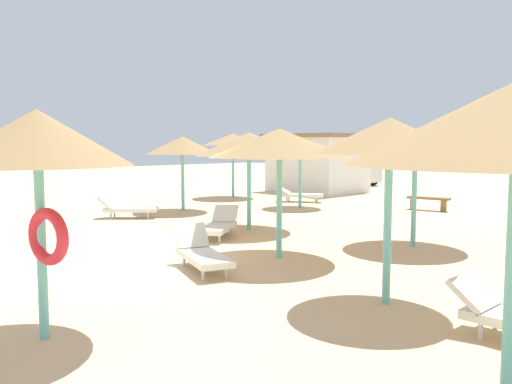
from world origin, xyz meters
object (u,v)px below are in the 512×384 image
(parasol_1, at_px, (300,147))
(parasol_2, at_px, (279,143))
(lounger_0, at_px, (127,208))
(parked_car, at_px, (345,171))
(lounger_1, at_px, (299,194))
(lounger_2, at_px, (202,253))
(parasol_6, at_px, (233,140))
(parasol_9, at_px, (416,144))
(lounger_3, at_px, (219,225))
(bench_2, at_px, (294,186))
(beach_cabana, at_px, (317,163))
(parasol_8, at_px, (390,137))
(parasol_3, at_px, (249,144))
(parasol_5, at_px, (37,140))
(parasol_0, at_px, (182,146))
(bench_0, at_px, (428,201))

(parasol_1, xyz_separation_m, parasol_2, (5.54, -6.96, 0.14))
(lounger_0, xyz_separation_m, parked_car, (-3.53, 16.58, 0.50))
(lounger_1, bearing_deg, lounger_0, -95.36)
(parasol_2, distance_m, lounger_2, 2.82)
(parasol_6, distance_m, lounger_0, 7.66)
(parasol_1, height_order, parasol_9, parasol_9)
(lounger_2, distance_m, lounger_3, 3.48)
(bench_2, relative_size, beach_cabana, 0.33)
(bench_2, bearing_deg, parasol_9, -35.93)
(lounger_0, height_order, beach_cabana, beach_cabana)
(parasol_1, distance_m, lounger_1, 2.78)
(parasol_6, relative_size, beach_cabana, 0.63)
(parasol_6, distance_m, parasol_8, 16.05)
(parasol_3, bearing_deg, lounger_2, -53.96)
(parasol_5, relative_size, lounger_1, 1.45)
(parasol_2, distance_m, parasol_9, 3.50)
(parasol_3, xyz_separation_m, parked_car, (-7.99, 15.26, -1.58))
(parked_car, bearing_deg, parasol_0, -76.78)
(parasol_2, bearing_deg, parasol_9, 67.99)
(beach_cabana, bearing_deg, parasol_1, -56.02)
(lounger_1, bearing_deg, parasol_1, -47.17)
(parasol_2, xyz_separation_m, lounger_1, (-6.86, 8.39, -2.12))
(parasol_8, height_order, bench_0, parasol_8)
(parasol_5, xyz_separation_m, lounger_2, (-1.45, 3.60, -2.14))
(parasol_5, bearing_deg, lounger_2, 111.93)
(lounger_0, bearing_deg, bench_0, 56.83)
(parasol_1, relative_size, lounger_1, 1.32)
(parasol_2, relative_size, parasol_6, 1.03)
(parasol_2, relative_size, bench_2, 1.95)
(parasol_1, distance_m, bench_0, 5.08)
(parasol_1, xyz_separation_m, lounger_3, (2.79, -6.34, -1.97))
(lounger_1, xyz_separation_m, beach_cabana, (-2.43, 4.14, 1.17))
(parked_car, bearing_deg, parasol_3, -62.38)
(parasol_5, xyz_separation_m, lounger_3, (-3.91, 6.07, -2.14))
(parasol_2, height_order, bench_2, parasol_2)
(bench_2, bearing_deg, parasol_3, -54.63)
(lounger_0, distance_m, beach_cabana, 11.98)
(lounger_1, bearing_deg, lounger_3, -62.09)
(parasol_8, height_order, lounger_2, parasol_8)
(lounger_2, bearing_deg, lounger_0, 160.51)
(parasol_1, relative_size, lounger_0, 1.44)
(parasol_9, bearing_deg, lounger_3, -147.12)
(parasol_0, bearing_deg, parasol_8, -21.08)
(parasol_0, relative_size, parasol_6, 0.93)
(parasol_8, relative_size, lounger_0, 1.56)
(bench_0, xyz_separation_m, bench_2, (-7.84, 1.43, 0.00))
(parasol_8, xyz_separation_m, parasol_9, (-2.03, 4.40, -0.10))
(parasol_6, height_order, parasol_8, parasol_6)
(parasol_3, height_order, lounger_0, parasol_3)
(parasol_5, bearing_deg, beach_cabana, 120.17)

